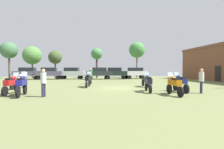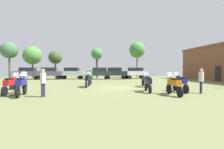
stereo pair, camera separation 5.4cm
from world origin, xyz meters
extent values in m
cube|color=olive|center=(0.00, 0.00, 0.01)|extent=(44.00, 52.00, 0.02)
cube|color=black|center=(15.03, 6.18, 1.10)|extent=(0.08, 1.20, 2.20)
cylinder|color=black|center=(3.02, -4.14, 0.35)|extent=(0.12, 0.65, 0.65)
cylinder|color=black|center=(3.03, -5.63, 0.35)|extent=(0.12, 0.65, 0.65)
cube|color=#BF690F|center=(3.03, -4.89, 0.85)|extent=(0.36, 1.27, 0.36)
ellipsoid|color=#BF690F|center=(3.03, -4.60, 1.13)|extent=(0.32, 0.48, 0.24)
cube|color=black|center=(3.03, -5.11, 1.09)|extent=(0.30, 0.56, 0.12)
cube|color=silver|center=(3.02, -4.29, 1.31)|extent=(0.36, 0.15, 0.39)
cylinder|color=#B7B7BC|center=(3.02, -4.38, 1.25)|extent=(0.62, 0.04, 0.04)
cylinder|color=black|center=(4.28, -2.58, 0.35)|extent=(0.13, 0.66, 0.66)
cylinder|color=black|center=(4.26, -4.18, 0.35)|extent=(0.13, 0.66, 0.66)
cube|color=navy|center=(4.27, -3.38, 0.86)|extent=(0.38, 1.37, 0.36)
ellipsoid|color=navy|center=(4.28, -3.07, 1.14)|extent=(0.33, 0.48, 0.24)
cube|color=black|center=(4.27, -3.62, 1.10)|extent=(0.31, 0.56, 0.12)
cube|color=silver|center=(4.28, -2.73, 1.32)|extent=(0.36, 0.16, 0.39)
cylinder|color=#B7B7BC|center=(4.28, -2.84, 1.26)|extent=(0.62, 0.05, 0.04)
cylinder|color=black|center=(-2.57, 1.81, 0.34)|extent=(0.21, 0.65, 0.64)
cylinder|color=black|center=(-2.80, 0.19, 0.34)|extent=(0.21, 0.65, 0.64)
cube|color=black|center=(-2.69, 1.00, 0.84)|extent=(0.55, 1.43, 0.36)
ellipsoid|color=black|center=(-2.64, 1.31, 1.12)|extent=(0.38, 0.52, 0.24)
cube|color=black|center=(-2.72, 0.76, 1.08)|extent=(0.38, 0.60, 0.12)
cube|color=silver|center=(-2.59, 1.66, 1.30)|extent=(0.38, 0.20, 0.39)
cylinder|color=#B7B7BC|center=(-2.61, 1.55, 1.24)|extent=(0.62, 0.12, 0.04)
cylinder|color=black|center=(-6.82, -3.25, 0.36)|extent=(0.20, 0.69, 0.68)
cylinder|color=black|center=(-6.65, -4.79, 0.36)|extent=(0.20, 0.69, 0.68)
cube|color=navy|center=(-6.74, -4.02, 0.88)|extent=(0.50, 1.35, 0.36)
ellipsoid|color=navy|center=(-6.77, -3.73, 1.16)|extent=(0.37, 0.51, 0.24)
cube|color=black|center=(-6.71, -4.25, 1.12)|extent=(0.36, 0.59, 0.12)
cube|color=silver|center=(-6.81, -3.40, 1.34)|extent=(0.37, 0.19, 0.39)
cylinder|color=#B7B7BC|center=(-6.79, -3.50, 1.28)|extent=(0.62, 0.11, 0.04)
cylinder|color=black|center=(2.74, -0.28, 0.34)|extent=(0.15, 0.64, 0.64)
cylinder|color=black|center=(2.82, 1.26, 0.34)|extent=(0.15, 0.64, 0.64)
cube|color=black|center=(2.78, 0.49, 0.84)|extent=(0.43, 1.33, 0.36)
ellipsoid|color=black|center=(2.76, 0.19, 1.12)|extent=(0.34, 0.50, 0.24)
cube|color=black|center=(2.79, 0.72, 1.08)|extent=(0.33, 0.57, 0.12)
cube|color=silver|center=(2.75, -0.13, 1.30)|extent=(0.37, 0.17, 0.39)
cylinder|color=#B7B7BC|center=(2.75, -0.04, 1.24)|extent=(0.62, 0.07, 0.04)
cylinder|color=black|center=(1.95, -2.38, 0.34)|extent=(0.20, 0.66, 0.65)
cylinder|color=black|center=(1.76, -3.87, 0.34)|extent=(0.20, 0.66, 0.65)
cube|color=#1A1C2F|center=(1.85, -3.12, 0.85)|extent=(0.52, 1.31, 0.36)
ellipsoid|color=#1A1C2F|center=(1.89, -2.84, 1.13)|extent=(0.38, 0.52, 0.24)
cube|color=black|center=(1.83, -3.35, 1.09)|extent=(0.37, 0.59, 0.12)
cube|color=silver|center=(1.93, -2.52, 1.31)|extent=(0.38, 0.20, 0.39)
cylinder|color=#B7B7BC|center=(1.92, -2.62, 1.25)|extent=(0.62, 0.12, 0.04)
cylinder|color=black|center=(-7.69, -2.39, 0.34)|extent=(0.14, 0.64, 0.64)
cylinder|color=black|center=(-7.74, -4.03, 0.34)|extent=(0.14, 0.64, 0.64)
cube|color=red|center=(-7.71, -3.21, 0.84)|extent=(0.40, 1.41, 0.36)
ellipsoid|color=red|center=(-7.71, -2.90, 1.12)|extent=(0.33, 0.49, 0.24)
cube|color=black|center=(-7.72, -3.46, 1.08)|extent=(0.32, 0.57, 0.12)
cube|color=silver|center=(-7.69, -2.55, 1.30)|extent=(0.36, 0.16, 0.39)
cylinder|color=#B7B7BC|center=(-7.70, -2.65, 1.24)|extent=(0.62, 0.06, 0.04)
cylinder|color=black|center=(-8.48, 1.13, 0.36)|extent=(0.27, 0.68, 0.67)
cylinder|color=black|center=(-8.84, -0.38, 0.36)|extent=(0.27, 0.68, 0.67)
cube|color=silver|center=(-8.66, 0.38, 0.87)|extent=(0.66, 1.37, 0.36)
ellipsoid|color=silver|center=(-8.59, 0.67, 1.15)|extent=(0.42, 0.54, 0.24)
cube|color=black|center=(-8.71, 0.15, 1.11)|extent=(0.42, 0.61, 0.12)
cube|color=silver|center=(-8.52, 0.99, 1.33)|extent=(0.39, 0.23, 0.39)
cylinder|color=#B7B7BC|center=(-8.54, 0.89, 1.27)|extent=(0.61, 0.18, 0.04)
cylinder|color=black|center=(-7.29, 14.22, 0.34)|extent=(0.66, 0.30, 0.64)
cylinder|color=black|center=(-7.10, 15.65, 0.34)|extent=(0.66, 0.30, 0.64)
cylinder|color=black|center=(-4.39, 13.84, 0.34)|extent=(0.66, 0.30, 0.64)
cylinder|color=black|center=(-4.21, 15.27, 0.34)|extent=(0.66, 0.30, 0.64)
cube|color=#AFB8BB|center=(-5.75, 14.74, 1.03)|extent=(4.50, 2.35, 0.75)
cube|color=black|center=(-5.75, 14.74, 1.71)|extent=(2.55, 1.88, 0.61)
cylinder|color=black|center=(-10.90, 13.69, 0.34)|extent=(0.65, 0.24, 0.64)
cylinder|color=black|center=(-10.95, 15.13, 0.34)|extent=(0.65, 0.24, 0.64)
cylinder|color=black|center=(-7.98, 13.79, 0.34)|extent=(0.65, 0.24, 0.64)
cylinder|color=black|center=(-8.03, 15.23, 0.34)|extent=(0.65, 0.24, 0.64)
cube|color=#4B435B|center=(-9.47, 14.46, 1.03)|extent=(4.36, 1.95, 0.75)
cube|color=black|center=(-9.47, 14.46, 1.71)|extent=(2.42, 1.67, 0.61)
cylinder|color=black|center=(4.26, 13.74, 0.34)|extent=(0.67, 0.34, 0.64)
cylinder|color=black|center=(3.97, 15.15, 0.34)|extent=(0.67, 0.34, 0.64)
cylinder|color=black|center=(7.13, 14.33, 0.34)|extent=(0.67, 0.34, 0.64)
cylinder|color=black|center=(6.84, 15.74, 0.34)|extent=(0.67, 0.34, 0.64)
cube|color=#B9B9BE|center=(5.55, 14.74, 1.03)|extent=(4.57, 2.63, 0.75)
cube|color=black|center=(5.55, 14.74, 1.71)|extent=(2.64, 2.03, 0.61)
cylinder|color=black|center=(0.10, 13.43, 0.34)|extent=(0.66, 0.31, 0.64)
cylinder|color=black|center=(0.30, 14.85, 0.34)|extent=(0.66, 0.31, 0.64)
cylinder|color=black|center=(3.00, 13.02, 0.34)|extent=(0.66, 0.31, 0.64)
cylinder|color=black|center=(3.20, 14.45, 0.34)|extent=(0.66, 0.31, 0.64)
cube|color=black|center=(1.65, 13.94, 1.03)|extent=(4.51, 2.38, 0.75)
cube|color=black|center=(1.65, 13.94, 1.71)|extent=(2.56, 1.90, 0.61)
cylinder|color=black|center=(-14.47, 13.90, 0.34)|extent=(0.64, 0.23, 0.64)
cylinder|color=black|center=(-14.50, 15.34, 0.34)|extent=(0.64, 0.23, 0.64)
cylinder|color=black|center=(-11.54, 13.96, 0.34)|extent=(0.64, 0.23, 0.64)
cylinder|color=black|center=(-11.57, 15.40, 0.34)|extent=(0.64, 0.23, 0.64)
cube|color=#49465A|center=(-13.02, 14.65, 1.03)|extent=(4.34, 1.89, 0.75)
cube|color=black|center=(-13.02, 14.65, 1.71)|extent=(2.40, 1.63, 0.61)
cylinder|color=black|center=(-2.47, 13.02, 0.34)|extent=(0.65, 0.26, 0.64)
cylinder|color=black|center=(-2.58, 14.46, 0.34)|extent=(0.65, 0.26, 0.64)
cylinder|color=black|center=(0.44, 13.23, 0.34)|extent=(0.65, 0.26, 0.64)
cylinder|color=black|center=(0.34, 14.67, 0.34)|extent=(0.65, 0.26, 0.64)
cube|color=#1F2727|center=(-1.07, 13.85, 1.03)|extent=(4.42, 2.10, 0.75)
cube|color=black|center=(-1.07, 13.85, 1.71)|extent=(2.47, 1.75, 0.61)
cylinder|color=#223142|center=(-2.39, 4.18, 0.46)|extent=(0.14, 0.14, 0.88)
cylinder|color=#223142|center=(-2.49, 4.32, 0.46)|extent=(0.14, 0.14, 0.88)
cylinder|color=#2C8D2F|center=(-2.44, 4.25, 1.25)|extent=(0.47, 0.47, 0.70)
sphere|color=tan|center=(-2.44, 4.25, 1.72)|extent=(0.24, 0.24, 0.24)
cylinder|color=navy|center=(5.38, -4.16, 0.44)|extent=(0.14, 0.14, 0.85)
cylinder|color=navy|center=(5.32, -4.32, 0.44)|extent=(0.14, 0.14, 0.85)
cylinder|color=silver|center=(5.35, -4.24, 1.20)|extent=(0.45, 0.45, 0.67)
sphere|color=tan|center=(5.35, -4.24, 1.65)|extent=(0.23, 0.23, 0.23)
cylinder|color=#282944|center=(-5.23, -4.46, 0.44)|extent=(0.14, 0.14, 0.84)
cylinder|color=#282944|center=(-5.30, -4.61, 0.44)|extent=(0.14, 0.14, 0.84)
cylinder|color=silver|center=(-5.27, -4.53, 1.19)|extent=(0.45, 0.45, 0.66)
sphere|color=tan|center=(-5.27, -4.53, 1.63)|extent=(0.23, 0.23, 0.23)
cylinder|color=brown|center=(-17.55, 18.29, 2.30)|extent=(0.33, 0.33, 4.57)
sphere|color=#406B44|center=(-17.55, 18.29, 5.27)|extent=(3.05, 3.05, 3.05)
cylinder|color=brown|center=(7.00, 19.04, 2.51)|extent=(0.26, 0.26, 4.98)
sphere|color=#42853F|center=(7.00, 19.04, 5.74)|extent=(3.27, 3.27, 3.27)
cylinder|color=brown|center=(-9.18, 17.92, 1.73)|extent=(0.27, 0.27, 3.42)
sphere|color=#3E4F29|center=(-9.18, 17.92, 4.00)|extent=(2.52, 2.52, 2.52)
cylinder|color=brown|center=(-13.50, 18.41, 1.80)|extent=(0.26, 0.26, 3.57)
sphere|color=#4F823E|center=(-13.50, 18.41, 4.36)|extent=(3.43, 3.43, 3.43)
cylinder|color=#513833|center=(-1.32, 18.25, 2.15)|extent=(0.38, 0.38, 4.26)
sphere|color=#437E44|center=(-1.32, 18.25, 4.78)|extent=(2.22, 2.22, 2.22)
camera|label=1|loc=(-2.33, -15.35, 1.71)|focal=27.25mm
camera|label=2|loc=(-2.27, -15.35, 1.71)|focal=27.25mm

